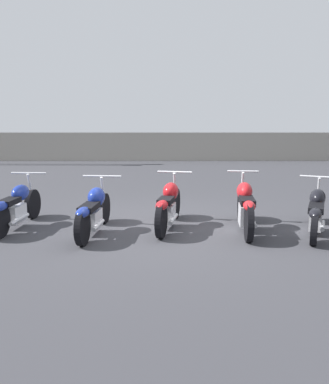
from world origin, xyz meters
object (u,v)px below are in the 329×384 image
(motorcycle_slot_1, at_px, (92,211))
(motorcycle_slot_3, at_px, (244,206))
(motorcycle_slot_0, at_px, (15,206))
(motorcycle_slot_4, at_px, (315,211))
(motorcycle_slot_2, at_px, (167,205))

(motorcycle_slot_1, height_order, motorcycle_slot_3, motorcycle_slot_3)
(motorcycle_slot_0, relative_size, motorcycle_slot_4, 1.00)
(motorcycle_slot_0, relative_size, motorcycle_slot_1, 1.00)
(motorcycle_slot_3, bearing_deg, motorcycle_slot_0, -176.20)
(motorcycle_slot_1, distance_m, motorcycle_slot_3, 2.69)
(motorcycle_slot_1, bearing_deg, motorcycle_slot_2, 21.32)
(motorcycle_slot_4, bearing_deg, motorcycle_slot_0, -160.22)
(motorcycle_slot_3, relative_size, motorcycle_slot_4, 1.03)
(motorcycle_slot_2, bearing_deg, motorcycle_slot_1, -152.32)
(motorcycle_slot_2, relative_size, motorcycle_slot_3, 0.97)
(motorcycle_slot_1, bearing_deg, motorcycle_slot_0, 171.21)
(motorcycle_slot_1, bearing_deg, motorcycle_slot_4, 5.57)
(motorcycle_slot_0, bearing_deg, motorcycle_slot_1, -10.23)
(motorcycle_slot_2, bearing_deg, motorcycle_slot_3, 4.05)
(motorcycle_slot_1, height_order, motorcycle_slot_4, motorcycle_slot_1)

